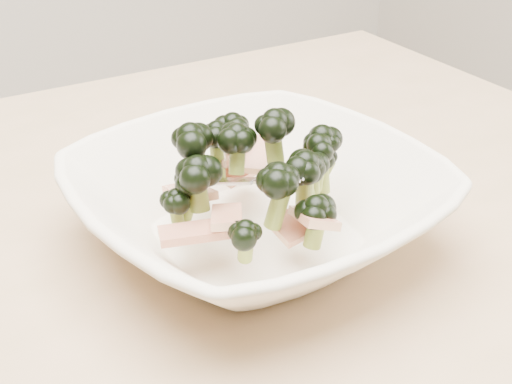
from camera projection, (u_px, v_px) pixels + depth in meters
dining_table at (120, 327)px, 0.69m from camera, size 1.20×0.80×0.75m
broccoli_dish at (256, 200)px, 0.62m from camera, size 0.34×0.34×0.12m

